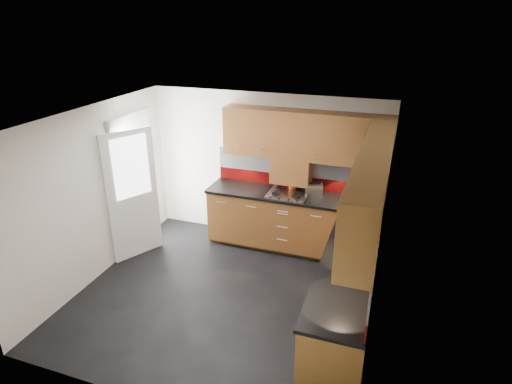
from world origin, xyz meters
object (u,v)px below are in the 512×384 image
at_px(utensil_pot, 292,184).
at_px(food_processor, 353,238).
at_px(toaster, 314,189).
at_px(gas_hob, 288,194).

bearing_deg(utensil_pot, food_processor, -53.11).
height_order(utensil_pot, toaster, utensil_pot).
bearing_deg(utensil_pot, gas_hob, -93.33).
distance_m(toaster, food_processor, 1.58).
bearing_deg(food_processor, toaster, 118.58).
bearing_deg(toaster, gas_hob, -162.91).
relative_size(gas_hob, food_processor, 2.19).
xyz_separation_m(utensil_pot, toaster, (0.36, -0.10, -0.00)).
bearing_deg(food_processor, utensil_pot, 126.89).
bearing_deg(gas_hob, utensil_pot, 86.67).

